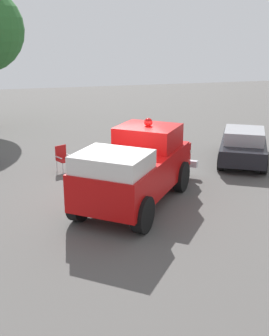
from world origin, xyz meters
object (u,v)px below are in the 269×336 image
(lawn_chair_by_car, at_px, (63,156))
(traffic_cone, at_px, (134,168))
(classic_hot_rod, at_px, (244,144))
(vintage_fire_truck, at_px, (137,166))

(lawn_chair_by_car, relative_size, traffic_cone, 1.61)
(traffic_cone, bearing_deg, classic_hot_rod, -172.75)
(vintage_fire_truck, bearing_deg, classic_hot_rod, -150.10)
(classic_hot_rod, distance_m, lawn_chair_by_car, 7.55)
(vintage_fire_truck, relative_size, traffic_cone, 9.47)
(classic_hot_rod, relative_size, traffic_cone, 7.41)
(lawn_chair_by_car, bearing_deg, classic_hot_rod, 174.80)
(lawn_chair_by_car, xyz_separation_m, traffic_cone, (-2.54, 1.32, -0.28))
(classic_hot_rod, bearing_deg, lawn_chair_by_car, -5.20)
(classic_hot_rod, relative_size, lawn_chair_by_car, 4.61)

